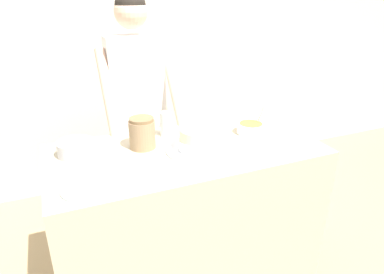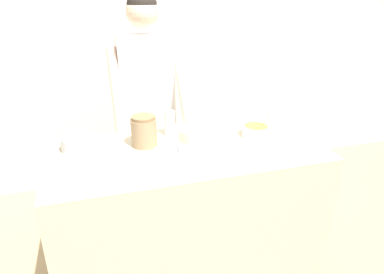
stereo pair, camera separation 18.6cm
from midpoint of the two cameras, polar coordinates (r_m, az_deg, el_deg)
name	(u,v)px [view 1 (the left image)]	position (r m, az deg, el deg)	size (l,w,h in m)	color
wall_back	(124,48)	(3.21, -12.92, 14.22)	(10.00, 0.05, 2.60)	beige
counter	(187,219)	(2.17, -3.35, -13.53)	(1.51, 0.73, 0.96)	#C6B793
person_baker	(137,95)	(2.45, -11.40, 6.80)	(0.51, 0.49, 1.79)	#2D2D38
cake	(197,141)	(1.87, -1.97, -0.73)	(0.35, 0.35, 0.14)	silver
frosting_bowl_pink	(75,147)	(1.96, -21.53, -1.70)	(0.19, 0.19, 0.08)	silver
frosting_bowl_orange	(251,128)	(2.12, 7.31, 1.50)	(0.17, 0.17, 0.18)	white
drinking_glass	(166,124)	(2.07, -7.00, 2.09)	(0.06, 0.06, 0.15)	silver
ceramic_plate	(88,188)	(1.64, -20.12, -8.05)	(0.24, 0.24, 0.01)	silver
stoneware_jar	(142,133)	(1.93, -11.05, 0.58)	(0.15, 0.15, 0.18)	#9E7F5B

